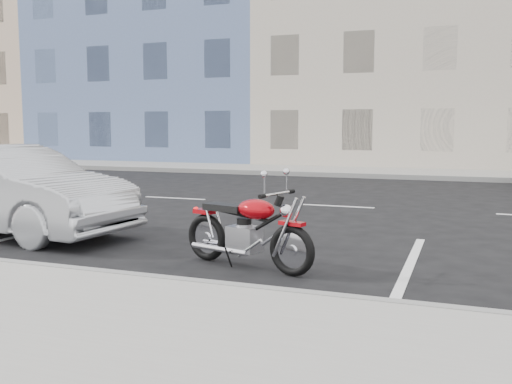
# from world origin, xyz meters

# --- Properties ---
(ground) EXTENTS (120.00, 120.00, 0.00)m
(ground) POSITION_xyz_m (0.00, 0.00, 0.00)
(ground) COLOR black
(ground) RESTS_ON ground
(sidewalk_far) EXTENTS (80.00, 3.40, 0.15)m
(sidewalk_far) POSITION_xyz_m (-5.00, 8.70, 0.07)
(sidewalk_far) COLOR gray
(sidewalk_far) RESTS_ON ground
(curb_far) EXTENTS (80.00, 0.12, 0.16)m
(curb_far) POSITION_xyz_m (-5.00, 7.00, 0.08)
(curb_far) COLOR gray
(curb_far) RESTS_ON ground
(bldg_far_west) EXTENTS (12.00, 12.00, 12.00)m
(bldg_far_west) POSITION_xyz_m (-26.00, 16.30, 6.00)
(bldg_far_west) COLOR #C8AB8E
(bldg_far_west) RESTS_ON ground
(bldg_blue) EXTENTS (12.00, 12.00, 13.00)m
(bldg_blue) POSITION_xyz_m (-14.00, 16.30, 6.50)
(bldg_blue) COLOR slate
(bldg_blue) RESTS_ON ground
(bldg_cream) EXTENTS (12.00, 12.00, 11.50)m
(bldg_cream) POSITION_xyz_m (-2.00, 16.30, 5.75)
(bldg_cream) COLOR #BBB09D
(bldg_cream) RESTS_ON ground
(motorcycle) EXTENTS (1.88, 0.81, 0.97)m
(motorcycle) POSITION_xyz_m (-1.21, -5.95, 0.44)
(motorcycle) COLOR black
(motorcycle) RESTS_ON ground
(sedan_silver) EXTENTS (4.48, 1.97, 1.43)m
(sedan_silver) POSITION_xyz_m (-6.24, -5.05, 0.72)
(sedan_silver) COLOR #A5A8AD
(sedan_silver) RESTS_ON ground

